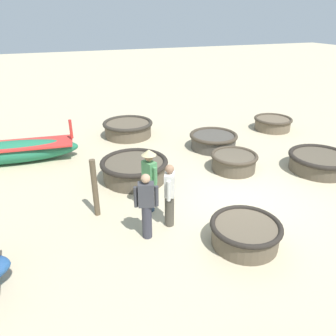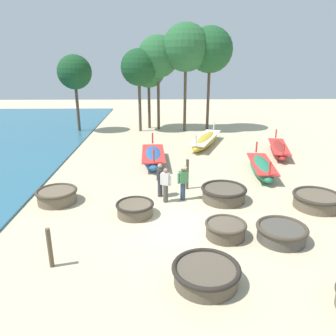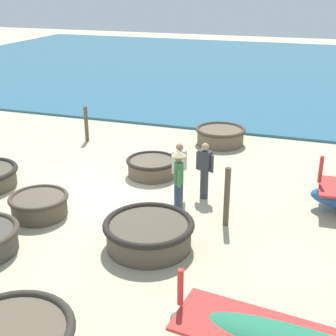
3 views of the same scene
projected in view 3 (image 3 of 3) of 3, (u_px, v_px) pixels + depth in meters
ground_plane at (96, 195)px, 12.87m from camera, size 80.00×80.00×0.00m
sea at (300, 72)px, 29.82m from camera, size 28.00×52.00×0.10m
coracle_beside_post at (152, 166)px, 14.08m from camera, size 1.54×1.54×0.54m
coracle_weathered at (149, 233)px, 10.28m from camera, size 2.02×2.02×0.64m
coracle_front_right at (220, 135)px, 16.76m from camera, size 1.78×1.78×0.60m
coracle_upturned at (39, 205)px, 11.68m from camera, size 1.48×1.48×0.55m
fisherman_crouching at (179, 170)px, 12.40m from camera, size 0.48×0.35×1.57m
fisherman_by_coracle at (179, 177)px, 11.61m from camera, size 0.50×0.36×1.67m
fisherman_hauling at (205, 169)px, 12.43m from camera, size 0.31×0.51×1.57m
mooring_post_inland at (227, 197)px, 11.05m from camera, size 0.14×0.14×1.49m
mooring_post_mid_beach at (86, 124)px, 16.96m from camera, size 0.14×0.14×1.29m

